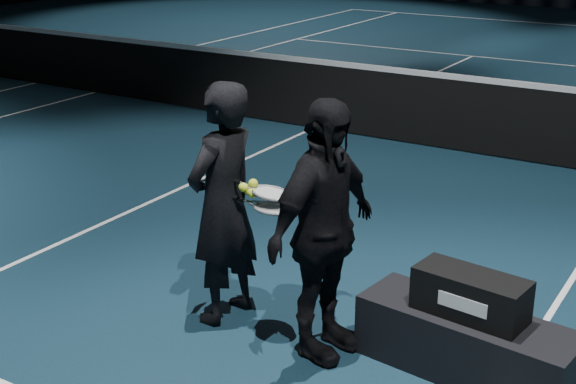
% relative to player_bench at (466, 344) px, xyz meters
% --- Properties ---
extents(floor, '(36.00, 36.00, 0.00)m').
position_rel_player_bench_xyz_m(floor, '(-3.83, 4.74, -0.21)').
color(floor, '#0E2333').
rests_on(floor, ground).
extents(court_lines, '(10.98, 23.78, 0.01)m').
position_rel_player_bench_xyz_m(court_lines, '(-3.83, 4.74, -0.21)').
color(court_lines, white).
rests_on(court_lines, floor).
extents(net_mesh, '(12.80, 0.02, 0.86)m').
position_rel_player_bench_xyz_m(net_mesh, '(-3.83, 4.74, 0.24)').
color(net_mesh, black).
rests_on(net_mesh, floor).
extents(net_tape, '(12.80, 0.03, 0.07)m').
position_rel_player_bench_xyz_m(net_tape, '(-3.83, 4.74, 0.70)').
color(net_tape, white).
rests_on(net_tape, net_mesh).
extents(player_bench, '(1.46, 0.65, 0.42)m').
position_rel_player_bench_xyz_m(player_bench, '(0.00, 0.00, 0.00)').
color(player_bench, black).
rests_on(player_bench, floor).
extents(racket_bag, '(0.74, 0.39, 0.28)m').
position_rel_player_bench_xyz_m(racket_bag, '(0.00, 0.00, 0.35)').
color(racket_bag, black).
rests_on(racket_bag, player_bench).
extents(bag_signature, '(0.33, 0.05, 0.09)m').
position_rel_player_bench_xyz_m(bag_signature, '(0.00, -0.15, 0.35)').
color(bag_signature, white).
rests_on(bag_signature, racket_bag).
extents(player_a, '(0.48, 0.68, 1.76)m').
position_rel_player_bench_xyz_m(player_a, '(-1.77, -0.18, 0.67)').
color(player_a, black).
rests_on(player_a, floor).
extents(player_b, '(0.57, 1.08, 1.76)m').
position_rel_player_bench_xyz_m(player_b, '(-0.93, -0.25, 0.67)').
color(player_b, black).
rests_on(player_b, floor).
extents(racket_lower, '(0.70, 0.27, 0.03)m').
position_rel_player_bench_xyz_m(racket_lower, '(-1.33, -0.22, 0.74)').
color(racket_lower, black).
rests_on(racket_lower, player_a).
extents(racket_upper, '(0.68, 0.23, 0.10)m').
position_rel_player_bench_xyz_m(racket_upper, '(-1.37, -0.17, 0.83)').
color(racket_upper, black).
rests_on(racket_upper, player_b).
extents(tennis_balls, '(0.12, 0.10, 0.12)m').
position_rel_player_bench_xyz_m(tennis_balls, '(-1.52, -0.20, 0.83)').
color(tennis_balls, '#B8DB2E').
rests_on(tennis_balls, racket_upper).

